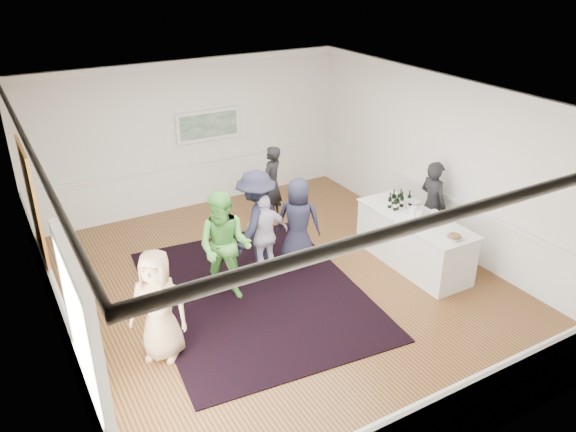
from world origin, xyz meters
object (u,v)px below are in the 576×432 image
guest_lilac (265,235)px  ice_bucket (413,208)px  guest_tan (158,306)px  guest_navy (298,222)px  nut_bowl (454,237)px  guest_dark_a (257,223)px  bartender (432,205)px  serving_table (413,240)px  guest_green (225,247)px  guest_dark_b (272,184)px

guest_lilac → ice_bucket: 2.67m
guest_tan → guest_navy: size_ratio=1.02×
nut_bowl → guest_tan: bearing=171.2°
guest_lilac → guest_dark_a: (-0.07, 0.17, 0.17)m
guest_tan → nut_bowl: guest_tan is taller
bartender → guest_tan: bartender is taller
guest_tan → ice_bucket: bearing=40.5°
serving_table → guest_tan: guest_tan is taller
serving_table → guest_navy: (-1.77, 1.08, 0.34)m
ice_bucket → nut_bowl: bearing=-93.0°
guest_lilac → bartender: bearing=166.1°
guest_tan → guest_dark_a: bearing=68.5°
guest_green → guest_tan: bearing=-107.0°
serving_table → guest_lilac: (-2.48, 1.01, 0.29)m
serving_table → guest_lilac: size_ratio=1.51×
guest_green → guest_lilac: guest_green is taller
guest_tan → ice_bucket: size_ratio=6.39×
bartender → guest_green: (-4.11, 0.31, 0.07)m
serving_table → bartender: size_ratio=1.36×
guest_navy → ice_bucket: bearing=-170.9°
guest_tan → serving_table: bearing=38.8°
guest_tan → guest_dark_b: bearing=78.5°
guest_dark_a → ice_bucket: bearing=121.6°
guest_tan → guest_dark_a: (2.21, 1.39, 0.11)m
guest_green → nut_bowl: (3.33, -1.65, 0.06)m
bartender → guest_dark_a: 3.40m
guest_dark_a → nut_bowl: guest_dark_a is taller
bartender → guest_green: 4.12m
guest_green → ice_bucket: 3.43m
guest_navy → nut_bowl: size_ratio=6.33×
guest_dark_b → nut_bowl: bearing=75.7°
guest_tan → guest_lilac: size_ratio=1.08×
serving_table → guest_dark_a: guest_dark_a is taller
guest_tan → guest_green: bearing=69.5°
serving_table → guest_lilac: guest_lilac is taller
serving_table → nut_bowl: size_ratio=9.02×
guest_navy → guest_lilac: bearing=42.6°
bartender → nut_bowl: (-0.79, -1.33, 0.12)m
bartender → guest_dark_b: (-2.09, 2.49, -0.04)m
guest_tan → guest_lilac: guest_tan is taller
ice_bucket → guest_lilac: bearing=160.9°
guest_lilac → guest_dark_b: (1.14, 1.88, 0.04)m
guest_lilac → guest_dark_b: size_ratio=0.95×
guest_green → bartender: bearing=35.5°
guest_dark_a → guest_dark_b: size_ratio=1.16×
serving_table → guest_dark_b: bearing=114.7°
guest_lilac → guest_dark_b: bearing=-124.4°
serving_table → guest_tan: size_ratio=1.40×
guest_dark_b → nut_bowl: (1.31, -3.83, 0.17)m
serving_table → ice_bucket: ice_bucket is taller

